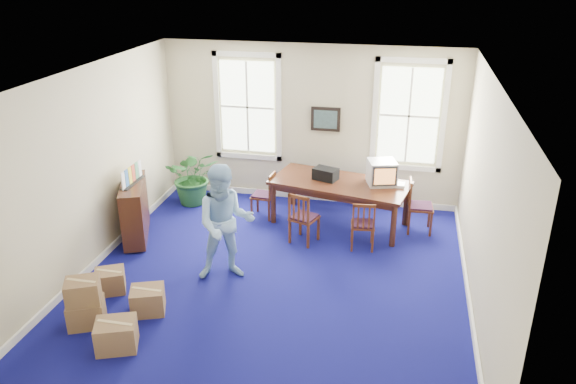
% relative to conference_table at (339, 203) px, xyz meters
% --- Properties ---
extents(floor, '(6.50, 6.50, 0.00)m').
position_rel_conference_table_xyz_m(floor, '(-0.75, -2.19, -0.43)').
color(floor, navy).
rests_on(floor, ground).
extents(ceiling, '(6.50, 6.50, 0.00)m').
position_rel_conference_table_xyz_m(ceiling, '(-0.75, -2.19, 2.77)').
color(ceiling, white).
rests_on(ceiling, ground).
extents(wall_back, '(6.50, 0.00, 6.50)m').
position_rel_conference_table_xyz_m(wall_back, '(-0.75, 1.06, 1.17)').
color(wall_back, beige).
rests_on(wall_back, ground).
extents(wall_front, '(6.50, 0.00, 6.50)m').
position_rel_conference_table_xyz_m(wall_front, '(-0.75, -5.44, 1.17)').
color(wall_front, beige).
rests_on(wall_front, ground).
extents(wall_left, '(0.00, 6.50, 6.50)m').
position_rel_conference_table_xyz_m(wall_left, '(-3.75, -2.19, 1.17)').
color(wall_left, beige).
rests_on(wall_left, ground).
extents(wall_right, '(0.00, 6.50, 6.50)m').
position_rel_conference_table_xyz_m(wall_right, '(2.25, -2.19, 1.17)').
color(wall_right, beige).
rests_on(wall_right, ground).
extents(baseboard_back, '(6.00, 0.04, 0.12)m').
position_rel_conference_table_xyz_m(baseboard_back, '(-0.75, 1.03, -0.37)').
color(baseboard_back, white).
rests_on(baseboard_back, ground).
extents(baseboard_left, '(0.04, 6.50, 0.12)m').
position_rel_conference_table_xyz_m(baseboard_left, '(-3.72, -2.19, -0.37)').
color(baseboard_left, white).
rests_on(baseboard_left, ground).
extents(baseboard_right, '(0.04, 6.50, 0.12)m').
position_rel_conference_table_xyz_m(baseboard_right, '(2.22, -2.19, -0.37)').
color(baseboard_right, white).
rests_on(baseboard_right, ground).
extents(window_left, '(1.40, 0.12, 2.20)m').
position_rel_conference_table_xyz_m(window_left, '(-2.05, 1.04, 1.47)').
color(window_left, white).
rests_on(window_left, ground).
extents(window_right, '(1.40, 0.12, 2.20)m').
position_rel_conference_table_xyz_m(window_right, '(1.15, 1.04, 1.47)').
color(window_right, white).
rests_on(window_right, ground).
extents(wall_picture, '(0.58, 0.06, 0.48)m').
position_rel_conference_table_xyz_m(wall_picture, '(-0.45, 1.01, 1.32)').
color(wall_picture, black).
rests_on(wall_picture, ground).
extents(conference_table, '(2.70, 1.65, 0.86)m').
position_rel_conference_table_xyz_m(conference_table, '(0.00, 0.00, 0.00)').
color(conference_table, '#411F12').
rests_on(conference_table, ground).
extents(crt_tv, '(0.62, 0.65, 0.44)m').
position_rel_conference_table_xyz_m(crt_tv, '(0.74, 0.06, 0.65)').
color(crt_tv, '#B7B7BC').
rests_on(crt_tv, conference_table).
extents(game_console, '(0.19, 0.23, 0.05)m').
position_rel_conference_table_xyz_m(game_console, '(1.09, 0.00, 0.46)').
color(game_console, white).
rests_on(game_console, conference_table).
extents(equipment_bag, '(0.51, 0.41, 0.22)m').
position_rel_conference_table_xyz_m(equipment_bag, '(-0.29, 0.06, 0.54)').
color(equipment_bag, black).
rests_on(equipment_bag, conference_table).
extents(chair_near_left, '(0.55, 0.55, 0.96)m').
position_rel_conference_table_xyz_m(chair_near_left, '(-0.52, -0.86, 0.05)').
color(chair_near_left, '#662F12').
rests_on(chair_near_left, ground).
extents(chair_near_right, '(0.45, 0.45, 0.91)m').
position_rel_conference_table_xyz_m(chair_near_right, '(0.52, -0.86, 0.02)').
color(chair_near_right, '#662F12').
rests_on(chair_near_right, ground).
extents(chair_end_left, '(0.44, 0.44, 0.92)m').
position_rel_conference_table_xyz_m(chair_end_left, '(-1.49, 0.00, 0.03)').
color(chair_end_left, '#662F12').
rests_on(chair_end_left, ground).
extents(chair_end_right, '(0.48, 0.48, 1.01)m').
position_rel_conference_table_xyz_m(chair_end_right, '(1.49, 0.00, 0.07)').
color(chair_end_right, '#662F12').
rests_on(chair_end_right, ground).
extents(man, '(1.10, 0.97, 1.88)m').
position_rel_conference_table_xyz_m(man, '(-1.49, -2.28, 0.51)').
color(man, '#95C2E8').
rests_on(man, ground).
extents(credenza, '(0.83, 1.35, 1.02)m').
position_rel_conference_table_xyz_m(credenza, '(-3.50, -1.34, 0.08)').
color(credenza, '#411F12').
rests_on(credenza, ground).
extents(brochure_rack, '(0.14, 0.76, 0.34)m').
position_rel_conference_table_xyz_m(brochure_rack, '(-3.48, -1.34, 0.76)').
color(brochure_rack, '#99999E').
rests_on(brochure_rack, credenza).
extents(potted_plant, '(1.29, 1.20, 1.17)m').
position_rel_conference_table_xyz_m(potted_plant, '(-3.03, 0.34, 0.16)').
color(potted_plant, '#1F5423').
rests_on(potted_plant, ground).
extents(cardboard_boxes, '(1.69, 1.69, 0.74)m').
position_rel_conference_table_xyz_m(cardboard_boxes, '(-2.82, -3.81, -0.06)').
color(cardboard_boxes, olive).
rests_on(cardboard_boxes, ground).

